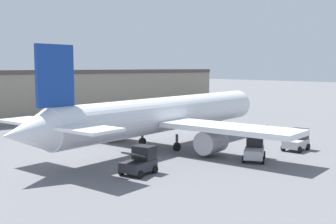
# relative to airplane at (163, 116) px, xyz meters

# --- Properties ---
(ground_plane) EXTENTS (400.00, 400.00, 0.00)m
(ground_plane) POSITION_rel_airplane_xyz_m (0.89, 0.16, -3.53)
(ground_plane) COLOR slate
(terminal_building) EXTENTS (69.25, 12.69, 8.31)m
(terminal_building) POSITION_rel_airplane_xyz_m (3.77, 35.35, 0.63)
(terminal_building) COLOR gray
(terminal_building) RESTS_ON ground_plane
(airplane) EXTENTS (38.37, 31.50, 10.64)m
(airplane) POSITION_rel_airplane_xyz_m (0.00, 0.00, 0.00)
(airplane) COLOR white
(airplane) RESTS_ON ground_plane
(ground_crew_worker) EXTENTS (0.36, 0.36, 1.62)m
(ground_crew_worker) POSITION_rel_airplane_xyz_m (14.41, -3.32, -2.66)
(ground_crew_worker) COLOR #1E2338
(ground_crew_worker) RESTS_ON ground_plane
(baggage_tug) EXTENTS (3.86, 3.41, 2.39)m
(baggage_tug) POSITION_rel_airplane_xyz_m (2.49, -10.47, -2.44)
(baggage_tug) COLOR #B2B2B7
(baggage_tug) RESTS_ON ground_plane
(belt_loader_truck) EXTENTS (3.30, 2.81, 2.25)m
(belt_loader_truck) POSITION_rel_airplane_xyz_m (-8.81, -7.40, -2.48)
(belt_loader_truck) COLOR #2D2D33
(belt_loader_truck) RESTS_ON ground_plane
(pushback_tug) EXTENTS (3.30, 2.40, 2.25)m
(pushback_tug) POSITION_rel_airplane_xyz_m (9.75, -10.51, -2.50)
(pushback_tug) COLOR #B2B2B7
(pushback_tug) RESTS_ON ground_plane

